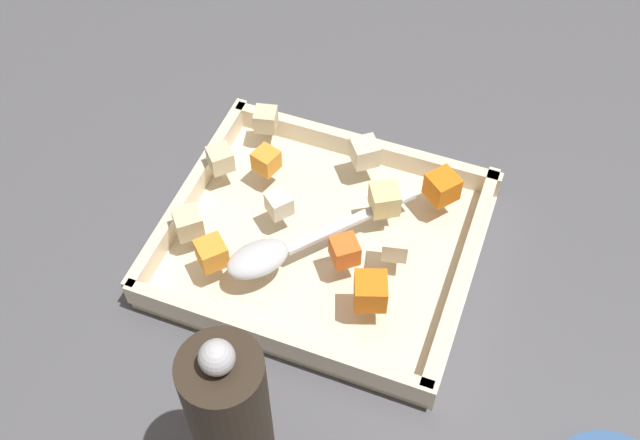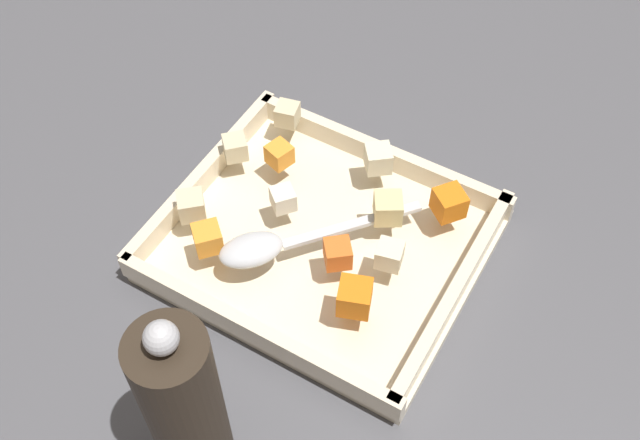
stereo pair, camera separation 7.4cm
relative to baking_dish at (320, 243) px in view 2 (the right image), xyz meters
The scene contains 16 objects.
ground_plane 0.01m from the baking_dish, 42.35° to the left, with size 4.00×4.00×0.00m, color #4C4C51.
baking_dish is the anchor object (origin of this frame).
carrot_chunk_mid_left 0.12m from the baking_dish, 137.30° to the right, with size 0.03×0.03×0.03m, color orange.
carrot_chunk_near_spoon 0.10m from the baking_dish, 146.72° to the left, with size 0.02×0.02×0.02m, color orange.
carrot_chunk_front_center 0.10m from the baking_dish, 40.91° to the right, with size 0.03×0.03×0.03m, color orange.
carrot_chunk_heap_top 0.13m from the baking_dish, 38.25° to the left, with size 0.03×0.03×0.03m, color orange.
carrot_chunk_corner_ne 0.06m from the baking_dish, 37.96° to the right, with size 0.02×0.02×0.02m, color orange.
potato_chunk_back_center 0.08m from the baking_dish, 40.32° to the left, with size 0.03×0.03×0.03m, color #E0CC89.
potato_chunk_mid_right 0.13m from the baking_dish, 156.99° to the right, with size 0.03×0.03×0.03m, color beige.
potato_chunk_rim_edge 0.13m from the baking_dish, 163.47° to the left, with size 0.02×0.02×0.02m, color beige.
potato_chunk_under_handle 0.15m from the baking_dish, 134.06° to the left, with size 0.02×0.02×0.02m, color beige.
potato_chunk_heap_side 0.11m from the baking_dish, 82.35° to the left, with size 0.03×0.03×0.03m, color beige.
potato_chunk_far_left 0.09m from the baking_dish, ahead, with size 0.02×0.02×0.02m, color beige.
parsnip_chunk_near_right 0.06m from the baking_dish, behind, with size 0.02×0.02×0.02m, color silver.
serving_spoon 0.07m from the baking_dish, 119.46° to the right, with size 0.15×0.17×0.02m.
pepper_mill 0.25m from the baking_dish, 85.21° to the right, with size 0.06×0.06×0.22m.
Camera 2 is at (0.22, -0.39, 0.64)m, focal length 43.37 mm.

